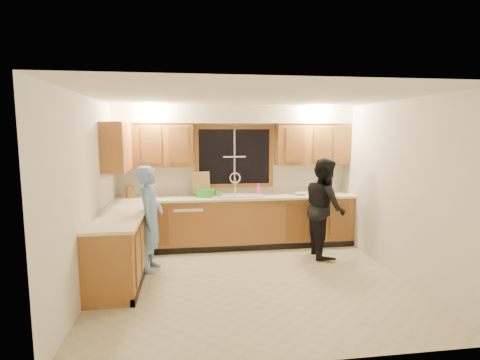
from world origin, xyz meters
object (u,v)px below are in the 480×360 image
man (150,219)px  dish_crate (206,193)px  woman (325,207)px  stove (113,261)px  dishwasher (189,226)px  sink (236,199)px  soap_bottle (258,189)px  bowl (301,194)px  knife_block (130,192)px

man → dish_crate: bearing=-32.8°
man → woman: size_ratio=0.96×
stove → dish_crate: bearing=55.3°
dishwasher → woman: woman is taller
man → woman: woman is taller
woman → stove: bearing=112.4°
stove → man: bearing=65.4°
dishwasher → stove: (-0.95, -1.81, 0.04)m
sink → soap_bottle: bearing=8.5°
man → woman: 2.80m
man → bowl: bearing=-61.6°
dishwasher → man: size_ratio=0.52×
stove → soap_bottle: size_ratio=4.26×
man → dishwasher: bearing=-21.2°
sink → dishwasher: sink is taller
woman → man: bearing=98.6°
stove → woman: 3.38m
knife_block → man: bearing=-105.8°
dish_crate → bowl: dish_crate is taller
dishwasher → bowl: size_ratio=4.04×
sink → soap_bottle: 0.44m
woman → dish_crate: 2.04m
dish_crate → soap_bottle: soap_bottle is taller
knife_block → soap_bottle: 2.25m
stove → bowl: (2.97, 1.75, 0.49)m
man → bowl: man is taller
sink → stove: (-1.80, -1.82, -0.41)m
knife_block → bowl: knife_block is taller
sink → dishwasher: (-0.85, -0.01, -0.45)m
dishwasher → woman: 2.36m
man → bowl: (2.58, 0.91, 0.16)m
knife_block → bowl: (3.02, -0.12, -0.08)m
stove → sink: bearing=45.4°
sink → bowl: bearing=-3.6°
woman → sink: bearing=65.8°
man → soap_bottle: bearing=-51.1°
sink → stove: sink is taller
man → bowl: 2.74m
man → woman: bearing=-75.3°
dishwasher → dish_crate: size_ratio=2.76×
knife_block → dish_crate: 1.32m
sink → woman: woman is taller
sink → knife_block: (-1.85, 0.05, 0.16)m
sink → bowl: 1.17m
soap_bottle → man: bearing=-150.2°
sink → bowl: sink is taller
dishwasher → man: (-0.56, -0.97, 0.37)m
man → stove: bearing=164.4°
dish_crate → bowl: 1.70m
stove → dish_crate: (1.27, 1.82, 0.54)m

